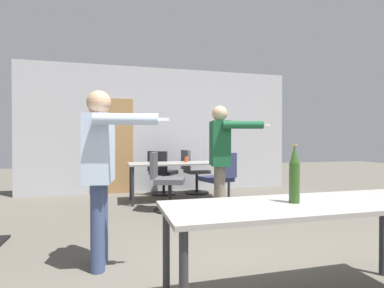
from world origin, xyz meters
name	(u,v)px	position (x,y,z in m)	size (l,w,h in m)	color
back_wall	(161,130)	(-0.03, 5.21, 1.37)	(6.04, 0.12, 2.77)	#BCBCC1
conference_table_near	(307,213)	(0.21, 0.27, 0.65)	(1.98, 0.65, 0.72)	gray
conference_table_far	(179,166)	(0.14, 4.07, 0.66)	(1.90, 0.75, 0.72)	gray
person_left_plaid	(101,161)	(-1.18, 1.30, 0.96)	(0.71, 0.66, 1.59)	#3D4C75
person_far_watching	(221,152)	(0.39, 2.47, 0.98)	(0.73, 0.73, 1.63)	slate
office_chair_mid_tucked	(165,183)	(-0.26, 3.30, 0.45)	(0.63, 0.58, 0.95)	black
office_chair_side_rolled	(219,181)	(0.69, 3.35, 0.44)	(0.58, 0.63, 0.93)	black
office_chair_near_pushed	(162,174)	(-0.09, 4.71, 0.43)	(0.68, 0.69, 0.92)	black
office_chair_far_left	(194,173)	(0.60, 4.72, 0.44)	(0.57, 0.52, 0.94)	black
beer_bottle	(294,175)	(0.13, 0.29, 0.91)	(0.07, 0.07, 0.40)	#2D511E
drink_cup	(186,159)	(0.31, 4.20, 0.77)	(0.08, 0.08, 0.10)	#E05123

